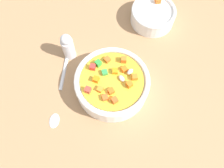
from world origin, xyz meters
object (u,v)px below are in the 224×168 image
Objects in this scene: spoon at (62,82)px; pepper_shaker at (68,46)px; soup_bowl_main at (112,83)px; side_bowl_small at (153,15)px.

pepper_shaker reaches higher than spoon.
soup_bowl_main is 0.73× the size of spoon.
spoon is 8.67cm from pepper_shaker.
spoon is 29.67cm from side_bowl_small.
spoon is at bearing -168.30° from soup_bowl_main.
pepper_shaker is at bearing 174.42° from spoon.
soup_bowl_main reaches higher than side_bowl_small.
spoon is at bearing -122.00° from side_bowl_small.
side_bowl_small is at bearing 45.84° from pepper_shaker.
pepper_shaker is at bearing -134.16° from side_bowl_small.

